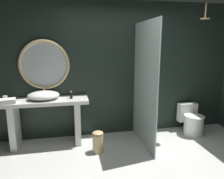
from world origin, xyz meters
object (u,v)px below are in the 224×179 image
object	(u,v)px
vessel_sink	(44,95)
toilet	(192,121)
round_wall_mirror	(44,65)
soap_dispenser	(71,95)
rain_shower_head	(205,17)
waste_bin	(98,142)
folded_hand_towel	(7,101)
tumbler_cup	(5,99)

from	to	relation	value
vessel_sink	toilet	world-z (taller)	vessel_sink
vessel_sink	round_wall_mirror	world-z (taller)	round_wall_mirror
vessel_sink	soap_dispenser	world-z (taller)	vessel_sink
toilet	rain_shower_head	bearing A→B (deg)	-101.17
toilet	waste_bin	distance (m)	2.03
round_wall_mirror	waste_bin	xyz separation A→B (m)	(0.86, -0.70, -1.24)
folded_hand_towel	vessel_sink	bearing A→B (deg)	16.16
waste_bin	round_wall_mirror	bearing A→B (deg)	140.95
toilet	vessel_sink	bearing A→B (deg)	178.46
vessel_sink	waste_bin	world-z (taller)	vessel_sink
rain_shower_head	folded_hand_towel	xyz separation A→B (m)	(-3.39, 0.11, -1.38)
waste_bin	folded_hand_towel	size ratio (longest dim) A/B	1.38
soap_dispenser	toilet	size ratio (longest dim) A/B	0.24
vessel_sink	waste_bin	xyz separation A→B (m)	(0.88, -0.48, -0.73)
tumbler_cup	waste_bin	size ratio (longest dim) A/B	0.29
rain_shower_head	folded_hand_towel	bearing A→B (deg)	178.09
soap_dispenser	waste_bin	bearing A→B (deg)	-47.63
round_wall_mirror	toilet	xyz separation A→B (m)	(2.85, -0.29, -1.17)
soap_dispenser	folded_hand_towel	distance (m)	1.04
soap_dispenser	vessel_sink	bearing A→B (deg)	175.92
rain_shower_head	tumbler_cup	bearing A→B (deg)	176.09
vessel_sink	soap_dispenser	size ratio (longest dim) A/B	3.86
tumbler_cup	toilet	xyz separation A→B (m)	(3.49, -0.04, -0.64)
round_wall_mirror	folded_hand_towel	bearing A→B (deg)	-147.13
vessel_sink	folded_hand_towel	size ratio (longest dim) A/B	2.03
toilet	waste_bin	size ratio (longest dim) A/B	1.56
rain_shower_head	toilet	size ratio (longest dim) A/B	0.48
rain_shower_head	waste_bin	distance (m)	2.85
soap_dispenser	waste_bin	xyz separation A→B (m)	(0.41, -0.45, -0.72)
soap_dispenser	folded_hand_towel	world-z (taller)	soap_dispenser
toilet	folded_hand_towel	xyz separation A→B (m)	(-3.43, -0.08, 0.63)
soap_dispenser	round_wall_mirror	world-z (taller)	round_wall_mirror
waste_bin	folded_hand_towel	bearing A→B (deg)	167.50
folded_hand_towel	tumbler_cup	bearing A→B (deg)	114.70
tumbler_cup	vessel_sink	bearing A→B (deg)	3.67
vessel_sink	soap_dispenser	bearing A→B (deg)	-4.08
tumbler_cup	toilet	size ratio (longest dim) A/B	0.18
rain_shower_head	waste_bin	world-z (taller)	rain_shower_head
rain_shower_head	toilet	bearing A→B (deg)	78.83
tumbler_cup	waste_bin	world-z (taller)	tumbler_cup
soap_dispenser	rain_shower_head	world-z (taller)	rain_shower_head
folded_hand_towel	waste_bin	bearing A→B (deg)	-12.50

